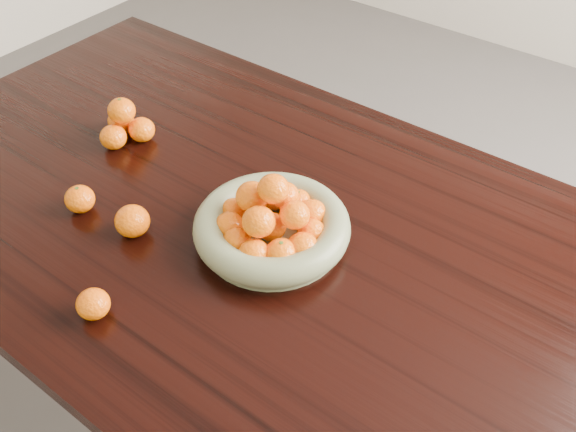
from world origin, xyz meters
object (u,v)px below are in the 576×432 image
Objects in this scene: orange_pyramid at (124,124)px; loose_orange_0 at (80,199)px; dining_table at (292,271)px; fruit_bowl at (272,225)px.

orange_pyramid is 2.10× the size of loose_orange_0.
orange_pyramid is at bearing 175.82° from dining_table.
fruit_bowl is 2.37× the size of orange_pyramid.
orange_pyramid is at bearing 116.77° from loose_orange_0.
orange_pyramid reaches higher than loose_orange_0.
loose_orange_0 is (0.11, -0.23, -0.01)m from orange_pyramid.
orange_pyramid is (-0.48, 0.06, 0.00)m from fruit_bowl.
orange_pyramid is (-0.52, 0.04, 0.13)m from dining_table.
fruit_bowl is at bearing 24.26° from loose_orange_0.
loose_orange_0 is at bearing -155.74° from fruit_bowl.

